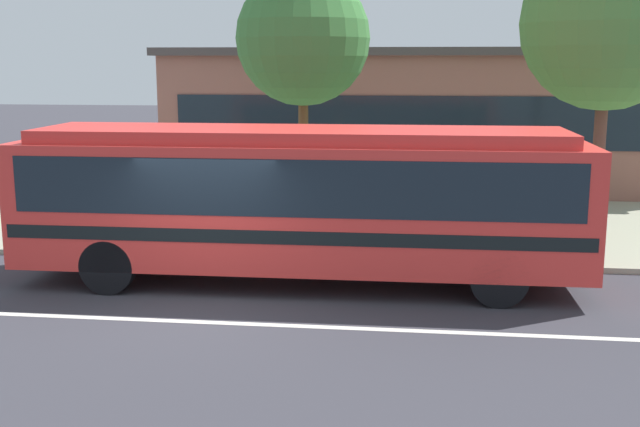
{
  "coord_description": "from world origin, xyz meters",
  "views": [
    {
      "loc": [
        3.59,
        -12.48,
        4.15
      ],
      "look_at": [
        1.82,
        1.93,
        1.3
      ],
      "focal_mm": 43.67,
      "sensor_mm": 36.0,
      "label": 1
    }
  ],
  "objects_px": {
    "pedestrian_waiting_near_sign": "(388,205)",
    "street_tree_mid_block": "(608,24)",
    "transit_bus": "(301,195)",
    "bus_stop_sign": "(517,179)",
    "street_tree_near_stop": "(303,39)"
  },
  "relations": [
    {
      "from": "bus_stop_sign",
      "to": "street_tree_mid_block",
      "type": "xyz_separation_m",
      "value": [
        2.13,
        2.48,
        3.17
      ]
    },
    {
      "from": "pedestrian_waiting_near_sign",
      "to": "bus_stop_sign",
      "type": "relative_size",
      "value": 0.67
    },
    {
      "from": "pedestrian_waiting_near_sign",
      "to": "street_tree_mid_block",
      "type": "relative_size",
      "value": 0.26
    },
    {
      "from": "pedestrian_waiting_near_sign",
      "to": "street_tree_mid_block",
      "type": "bearing_deg",
      "value": 23.66
    },
    {
      "from": "bus_stop_sign",
      "to": "street_tree_near_stop",
      "type": "height_order",
      "value": "street_tree_near_stop"
    },
    {
      "from": "street_tree_mid_block",
      "to": "transit_bus",
      "type": "bearing_deg",
      "value": -145.39
    },
    {
      "from": "pedestrian_waiting_near_sign",
      "to": "street_tree_near_stop",
      "type": "relative_size",
      "value": 0.28
    },
    {
      "from": "bus_stop_sign",
      "to": "street_tree_near_stop",
      "type": "relative_size",
      "value": 0.42
    },
    {
      "from": "transit_bus",
      "to": "street_tree_mid_block",
      "type": "height_order",
      "value": "street_tree_mid_block"
    },
    {
      "from": "bus_stop_sign",
      "to": "street_tree_mid_block",
      "type": "relative_size",
      "value": 0.38
    },
    {
      "from": "transit_bus",
      "to": "bus_stop_sign",
      "type": "height_order",
      "value": "transit_bus"
    },
    {
      "from": "pedestrian_waiting_near_sign",
      "to": "transit_bus",
      "type": "bearing_deg",
      "value": -124.26
    },
    {
      "from": "street_tree_mid_block",
      "to": "street_tree_near_stop",
      "type": "bearing_deg",
      "value": 176.8
    },
    {
      "from": "bus_stop_sign",
      "to": "street_tree_mid_block",
      "type": "distance_m",
      "value": 4.56
    },
    {
      "from": "transit_bus",
      "to": "street_tree_mid_block",
      "type": "bearing_deg",
      "value": 34.61
    }
  ]
}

